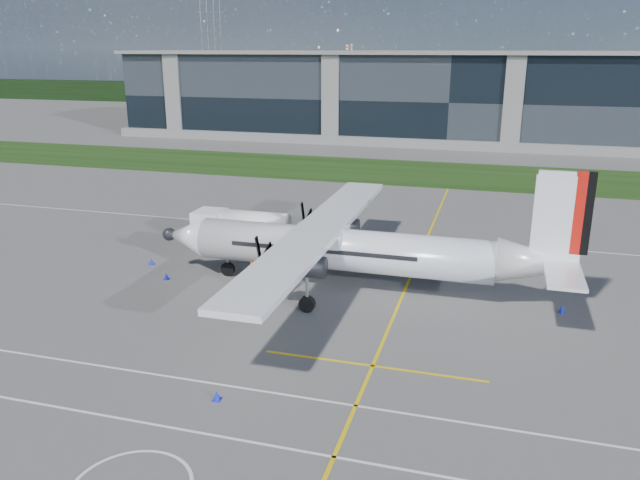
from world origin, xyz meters
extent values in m
plane|color=#575553|center=(0.00, 40.00, 0.00)|extent=(400.00, 400.00, 0.00)
cube|color=black|center=(0.00, 48.00, 0.02)|extent=(400.00, 18.00, 0.04)
cube|color=black|center=(0.00, 80.00, 7.50)|extent=(120.00, 20.00, 15.00)
cube|color=black|center=(0.00, 140.00, 3.00)|extent=(400.00, 6.00, 6.00)
cube|color=yellow|center=(3.00, 10.00, 0.01)|extent=(0.20, 70.00, 0.01)
cube|color=white|center=(0.00, -14.00, 0.01)|extent=(90.00, 0.15, 0.01)
imported|color=#F25907|center=(-7.65, 3.62, 0.94)|extent=(0.70, 0.87, 1.88)
cone|color=#0D1AE0|center=(13.19, 4.21, 0.25)|extent=(0.36, 0.36, 0.50)
cone|color=#0D1AE0|center=(-3.50, -11.35, 0.25)|extent=(0.36, 0.36, 0.50)
cone|color=#0D1AE0|center=(-16.73, 5.10, 0.25)|extent=(0.36, 0.36, 0.50)
cone|color=#0D1AE0|center=(-3.69, 19.04, 0.25)|extent=(0.36, 0.36, 0.50)
cone|color=#0D1AE0|center=(-14.02, 2.54, 0.25)|extent=(0.36, 0.36, 0.50)
camera|label=1|loc=(8.52, -35.19, 16.17)|focal=35.00mm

